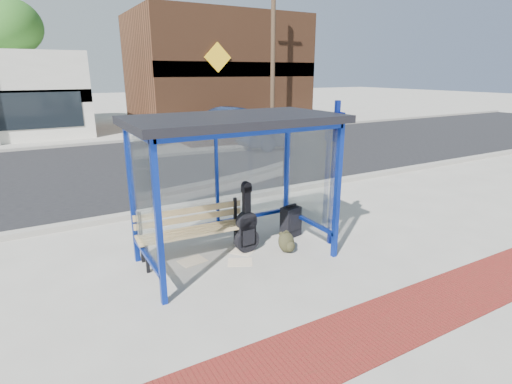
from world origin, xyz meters
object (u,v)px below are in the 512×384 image
fire_hydrant (281,120)px  backpack (287,243)px  parked_car (238,120)px  bench (193,228)px  guitar_bag (247,228)px  suitcase (291,222)px

fire_hydrant → backpack: bearing=-122.7°
parked_car → fire_hydrant: bearing=-76.5°
bench → parked_car: parked_car is taller
guitar_bag → bench: bearing=157.6°
suitcase → fire_hydrant: bearing=46.2°
parked_car → fire_hydrant: size_ratio=5.71×
bench → suitcase: size_ratio=2.97×
guitar_bag → backpack: size_ratio=3.22×
bench → backpack: 1.66m
bench → parked_car: size_ratio=0.46×
suitcase → backpack: 0.74m
guitar_bag → fire_hydrant: guitar_bag is taller
guitar_bag → parked_car: 14.10m
suitcase → backpack: (-0.47, -0.56, -0.12)m
guitar_bag → fire_hydrant: 16.72m
suitcase → parked_car: bearing=55.9°
bench → fire_hydrant: size_ratio=2.65×
fire_hydrant → parked_car: bearing=-162.6°
suitcase → fire_hydrant: fire_hydrant is taller
bench → parked_car: (7.14, 12.31, 0.18)m
backpack → parked_car: parked_car is taller
guitar_bag → parked_car: parked_car is taller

